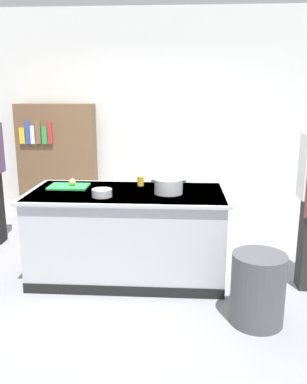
# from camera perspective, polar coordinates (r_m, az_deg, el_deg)

# --- Properties ---
(ground_plane) EXTENTS (10.00, 10.00, 0.00)m
(ground_plane) POSITION_cam_1_polar(r_m,az_deg,el_deg) (4.36, -3.52, -11.50)
(ground_plane) COLOR gray
(back_wall) EXTENTS (6.40, 0.12, 3.00)m
(back_wall) POSITION_cam_1_polar(r_m,az_deg,el_deg) (6.04, -1.23, 10.42)
(back_wall) COLOR white
(back_wall) RESTS_ON ground_plane
(counter_island) EXTENTS (1.98, 0.98, 0.90)m
(counter_island) POSITION_cam_1_polar(r_m,az_deg,el_deg) (4.18, -3.61, -5.73)
(counter_island) COLOR #B7BABF
(counter_island) RESTS_ON ground_plane
(cutting_board) EXTENTS (0.40, 0.28, 0.02)m
(cutting_board) POSITION_cam_1_polar(r_m,az_deg,el_deg) (4.31, -11.76, 0.76)
(cutting_board) COLOR green
(cutting_board) RESTS_ON counter_island
(onion) EXTENTS (0.07, 0.07, 0.07)m
(onion) POSITION_cam_1_polar(r_m,az_deg,el_deg) (4.29, -11.29, 1.37)
(onion) COLOR tan
(onion) RESTS_ON cutting_board
(stock_pot) EXTENTS (0.34, 0.28, 0.14)m
(stock_pot) POSITION_cam_1_polar(r_m,az_deg,el_deg) (3.96, 2.12, 0.81)
(stock_pot) COLOR #B7BABF
(stock_pot) RESTS_ON counter_island
(mixing_bowl) EXTENTS (0.19, 0.19, 0.07)m
(mixing_bowl) POSITION_cam_1_polar(r_m,az_deg,el_deg) (3.88, -7.22, -0.12)
(mixing_bowl) COLOR #B7BABF
(mixing_bowl) RESTS_ON counter_island
(juice_cup) EXTENTS (0.07, 0.07, 0.10)m
(juice_cup) POSITION_cam_1_polar(r_m,az_deg,el_deg) (4.29, -1.81, 1.54)
(juice_cup) COLOR yellow
(juice_cup) RESTS_ON counter_island
(trash_bin) EXTENTS (0.44, 0.44, 0.60)m
(trash_bin) POSITION_cam_1_polar(r_m,az_deg,el_deg) (3.53, 14.37, -12.98)
(trash_bin) COLOR #4C4C51
(trash_bin) RESTS_ON ground_plane
(bookshelf) EXTENTS (1.10, 0.31, 1.70)m
(bookshelf) POSITION_cam_1_polar(r_m,az_deg,el_deg) (6.05, -13.25, 3.89)
(bookshelf) COLOR brown
(bookshelf) RESTS_ON ground_plane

